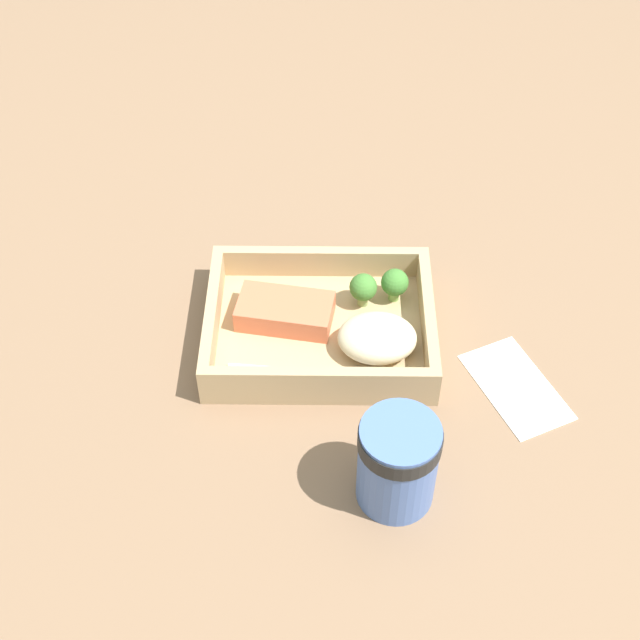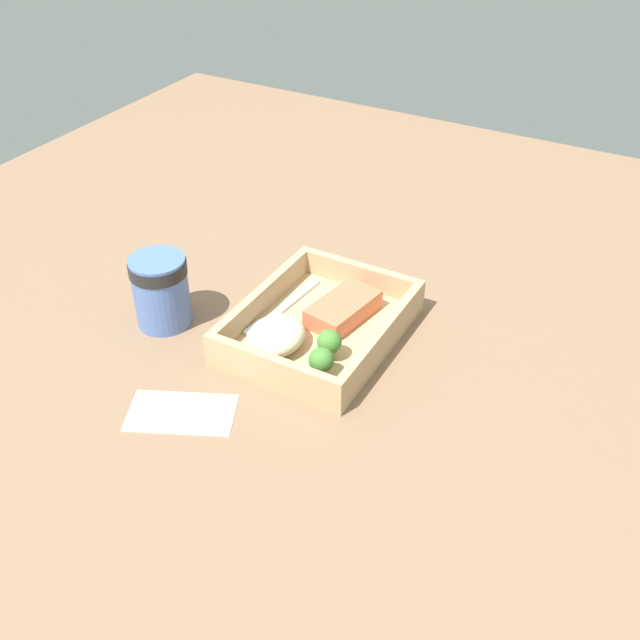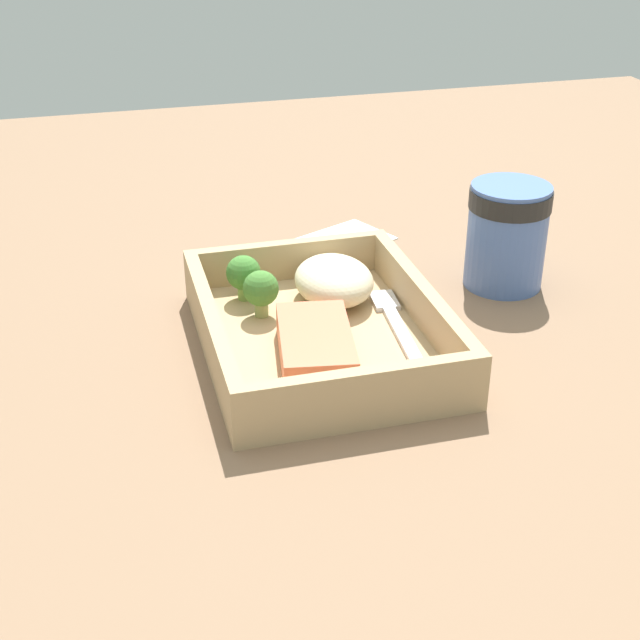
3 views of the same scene
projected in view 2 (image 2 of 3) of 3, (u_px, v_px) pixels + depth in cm
name	position (u px, v px, depth cm)	size (l,w,h in cm)	color
ground_plane	(320.00, 342.00, 100.55)	(160.00, 160.00, 2.00)	#816249
takeout_tray	(320.00, 333.00, 99.61)	(24.83, 19.32, 1.20)	tan
tray_rim	(320.00, 318.00, 98.18)	(24.83, 19.32, 3.62)	tan
salmon_fillet	(343.00, 309.00, 100.64)	(10.46, 5.64, 2.70)	#DA6C49
mashed_potatoes	(276.00, 336.00, 94.95)	(8.53, 6.98, 3.81)	beige
broccoli_floret_1	(329.00, 343.00, 92.82)	(3.13, 3.13, 4.22)	#7F9859
broccoli_floret_2	(321.00, 361.00, 89.99)	(3.12, 3.12, 4.19)	#77A44F
fork	(280.00, 311.00, 102.30)	(15.88, 3.00, 0.44)	silver
paper_cup	(161.00, 287.00, 99.37)	(7.66, 7.66, 10.02)	#4E6FB7
receipt_slip	(181.00, 412.00, 87.92)	(7.02, 12.53, 0.24)	white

